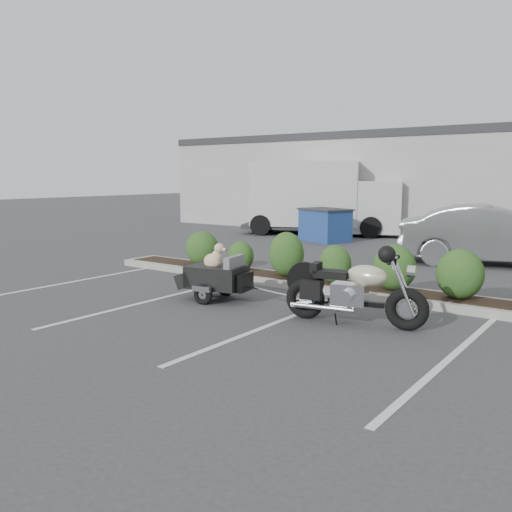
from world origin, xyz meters
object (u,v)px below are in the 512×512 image
Objects in this scene: sedan at (493,235)px; dumpster at (325,225)px; motorcycle at (354,291)px; delivery_truck at (323,200)px; pet_trailer at (216,276)px.

sedan is 2.26× the size of dumpster.
motorcycle is 1.09× the size of dumpster.
dumpster is (-5.60, 9.18, 0.06)m from motorcycle.
dumpster is 0.32× the size of delivery_truck.
motorcycle is at bearing -81.87° from delivery_truck.
sedan is 8.20m from delivery_truck.
delivery_truck reaches higher than pet_trailer.
dumpster is at bearing 110.83° from motorcycle.
pet_trailer is 7.88m from sedan.
dumpster is at bearing 54.18° from sedan.
sedan is at bearing 76.57° from motorcycle.
dumpster is at bearing -81.83° from delivery_truck.
pet_trailer is 0.88× the size of dumpster.
sedan is at bearing 4.00° from dumpster.
sedan is 0.72× the size of delivery_truck.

